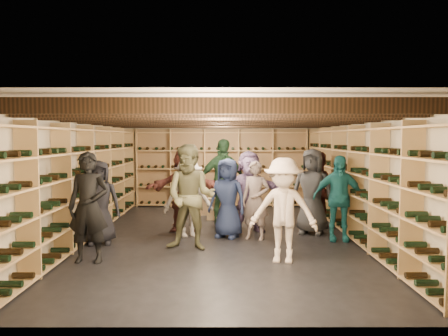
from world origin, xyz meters
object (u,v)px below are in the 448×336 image
person_0 (99,202)px  person_3 (283,210)px  person_1 (89,207)px  person_4 (338,198)px  crate_stack_left (199,201)px  person_7 (255,200)px  person_10 (222,182)px  person_11 (249,191)px  person_8 (320,190)px  person_6 (227,198)px  person_12 (312,191)px  crate_stack_right (219,209)px  person_5 (185,189)px  crate_loose (229,220)px  person_9 (188,198)px  person_2 (191,197)px

person_0 → person_3: bearing=-30.6°
person_1 → person_4: (4.19, 1.42, -0.06)m
crate_stack_left → person_7: size_ratio=0.46×
person_7 → person_10: size_ratio=0.78×
person_11 → person_8: bearing=2.0°
person_6 → person_12: size_ratio=0.89×
crate_stack_right → person_10: (0.08, -0.53, 0.69)m
person_0 → person_5: 1.83m
person_3 → person_8: bearing=80.7°
crate_stack_right → crate_loose: bearing=-66.8°
person_4 → crate_stack_right: bearing=141.8°
person_10 → person_9: bearing=-138.3°
person_2 → person_4: size_ratio=1.13×
crate_loose → person_12: 2.06m
person_12 → crate_stack_left: bearing=160.1°
person_1 → person_5: same height
crate_stack_left → person_11: bearing=-60.9°
crate_stack_right → person_4: 3.11m
person_5 → person_7: person_5 is taller
person_10 → person_4: bearing=-56.5°
crate_stack_right → crate_loose: (0.23, -0.53, -0.17)m
crate_loose → person_4: size_ratio=0.31×
crate_loose → person_6: person_6 is taller
person_5 → person_2: bearing=-86.8°
person_7 → person_9: 1.30m
crate_loose → person_0: size_ratio=0.33×
crate_loose → person_5: size_ratio=0.29×
crate_loose → person_9: (-0.81, -1.24, 0.67)m
person_0 → person_6: (2.31, 0.53, 0.00)m
person_0 → person_7: bearing=-3.3°
crate_stack_left → person_12: person_12 is taller
crate_stack_left → person_6: person_6 is taller
person_0 → person_5: (1.43, 1.13, 0.10)m
person_5 → crate_stack_left: bearing=78.5°
crate_stack_right → person_3: (1.02, -3.50, 0.55)m
person_7 → person_11: size_ratio=0.90×
person_4 → person_10: size_ratio=0.84×
crate_stack_left → person_8: person_8 is taller
person_5 → person_8: person_5 is taller
person_5 → person_11: 1.32m
person_1 → person_12: (3.82, 2.00, -0.00)m
person_3 → person_10: (-0.94, 2.98, 0.14)m
crate_loose → person_5: 1.39m
crate_loose → person_4: person_4 is taller
crate_stack_left → person_4: size_ratio=0.43×
person_9 → person_1: bearing=-149.1°
person_3 → person_11: size_ratio=0.97×
person_10 → person_11: bearing=-76.9°
crate_loose → person_9: person_9 is taller
crate_loose → person_9: size_ratio=0.33×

